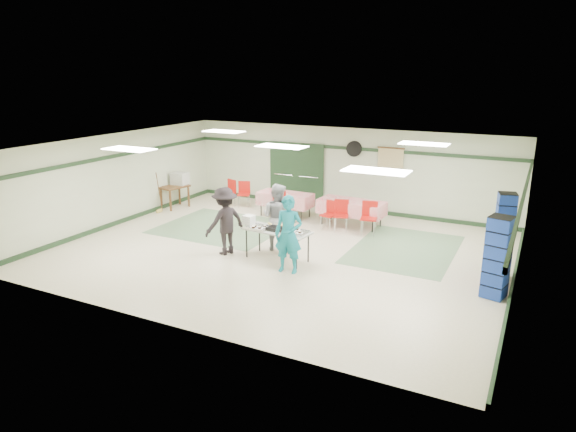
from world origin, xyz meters
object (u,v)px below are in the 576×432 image
at_px(volunteer_grey, 277,217).
at_px(chair_b, 330,212).
at_px(printer_table, 175,189).
at_px(volunteer_teal, 288,235).
at_px(crate_stack_red, 499,259).
at_px(dining_table_b, 285,199).
at_px(chair_a, 341,212).
at_px(serving_table, 277,232).
at_px(chair_loose_b, 230,190).
at_px(office_printer, 180,178).
at_px(volunteer_dark, 225,221).
at_px(dining_table_a, 351,207).
at_px(broom, 159,192).
at_px(chair_d, 278,203).
at_px(chair_loose_a, 244,191).
at_px(chair_c, 369,214).
at_px(crate_stack_blue_b, 503,236).
at_px(crate_stack_blue_a, 497,257).

bearing_deg(volunteer_grey, chair_b, -97.82).
bearing_deg(chair_b, printer_table, -166.21).
relative_size(volunteer_teal, crate_stack_red, 1.50).
xyz_separation_m(dining_table_b, chair_a, (2.10, -0.57, -0.02)).
height_order(serving_table, volunteer_grey, volunteer_grey).
distance_m(chair_loose_b, office_printer, 1.72).
distance_m(volunteer_dark, crate_stack_red, 6.39).
bearing_deg(office_printer, dining_table_a, -0.01).
bearing_deg(broom, chair_d, 1.61).
height_order(chair_b, chair_loose_a, chair_loose_a).
distance_m(volunteer_teal, broom, 6.61).
bearing_deg(serving_table, chair_c, 71.34).
relative_size(dining_table_b, office_printer, 3.43).
distance_m(dining_table_b, chair_a, 2.17).
bearing_deg(chair_loose_b, chair_a, 9.27).
xyz_separation_m(volunteer_grey, office_printer, (-5.02, 2.46, 0.08)).
bearing_deg(chair_loose_b, printer_table, -126.68).
bearing_deg(crate_stack_red, crate_stack_blue_b, 90.00).
height_order(volunteer_teal, chair_d, volunteer_teal).
distance_m(serving_table, crate_stack_blue_a, 4.95).
bearing_deg(volunteer_grey, office_printer, -21.12).
relative_size(crate_stack_red, crate_stack_blue_b, 0.61).
relative_size(volunteer_dark, chair_loose_a, 1.99).
xyz_separation_m(volunteer_teal, crate_stack_blue_b, (4.35, 1.80, 0.08)).
xyz_separation_m(volunteer_dark, broom, (-4.07, 2.32, -0.17)).
height_order(volunteer_grey, chair_b, volunteer_grey).
relative_size(chair_loose_b, office_printer, 1.81).
relative_size(dining_table_a, broom, 1.52).
bearing_deg(printer_table, chair_b, 14.42).
distance_m(serving_table, chair_b, 2.95).
xyz_separation_m(chair_a, chair_loose_a, (-3.90, 1.04, -0.02)).
distance_m(chair_b, crate_stack_blue_a, 5.56).
relative_size(chair_loose_b, crate_stack_blue_b, 0.47).
relative_size(chair_b, crate_stack_red, 0.70).
bearing_deg(dining_table_a, volunteer_grey, -104.84).
distance_m(chair_c, chair_d, 2.89).
xyz_separation_m(dining_table_b, broom, (-3.86, -1.38, 0.11)).
xyz_separation_m(volunteer_grey, chair_d, (-1.20, 2.30, -0.29)).
distance_m(dining_table_a, broom, 6.22).
relative_size(volunteer_teal, chair_c, 1.90).
distance_m(dining_table_a, chair_loose_a, 4.03).
relative_size(chair_b, chair_d, 0.89).
bearing_deg(office_printer, chair_d, -6.21).
xyz_separation_m(chair_loose_a, printer_table, (-1.98, -1.18, 0.12)).
relative_size(chair_a, chair_d, 0.96).
bearing_deg(dining_table_a, crate_stack_blue_a, -34.68).
height_order(dining_table_b, crate_stack_blue_b, crate_stack_blue_b).
bearing_deg(broom, chair_loose_b, 35.67).
xyz_separation_m(volunteer_dark, dining_table_a, (1.99, 3.70, -0.28)).
distance_m(printer_table, office_printer, 0.43).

